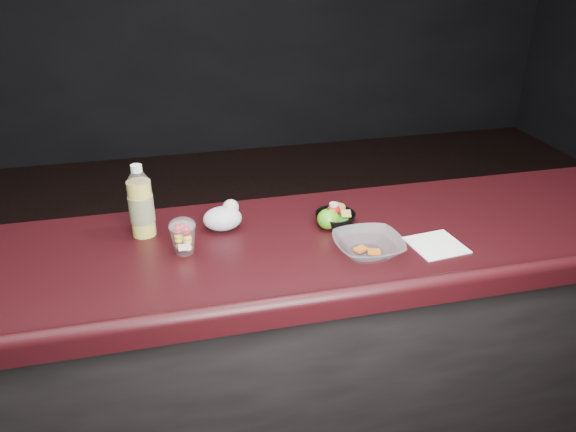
% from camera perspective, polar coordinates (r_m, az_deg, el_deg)
% --- Properties ---
extents(counter, '(4.06, 0.71, 1.02)m').
position_cam_1_polar(counter, '(2.11, -0.90, -14.93)').
color(counter, black).
rests_on(counter, ground).
extents(lemonade_bottle, '(0.08, 0.08, 0.25)m').
position_cam_1_polar(lemonade_bottle, '(1.89, -14.69, 0.98)').
color(lemonade_bottle, gold).
rests_on(lemonade_bottle, counter).
extents(fruit_cup, '(0.08, 0.08, 0.12)m').
position_cam_1_polar(fruit_cup, '(1.77, -10.62, -1.94)').
color(fruit_cup, white).
rests_on(fruit_cup, counter).
extents(green_apple, '(0.08, 0.08, 0.08)m').
position_cam_1_polar(green_apple, '(1.90, 4.10, -0.31)').
color(green_apple, '#32840F').
rests_on(green_apple, counter).
extents(plastic_bag, '(0.13, 0.11, 0.10)m').
position_cam_1_polar(plastic_bag, '(1.90, -6.56, -0.11)').
color(plastic_bag, silver).
rests_on(plastic_bag, counter).
extents(snack_bowl, '(0.16, 0.16, 0.08)m').
position_cam_1_polar(snack_bowl, '(1.93, 4.80, -0.18)').
color(snack_bowl, black).
rests_on(snack_bowl, counter).
extents(takeout_bowl, '(0.22, 0.22, 0.05)m').
position_cam_1_polar(takeout_bowl, '(1.77, 8.14, -3.04)').
color(takeout_bowl, silver).
rests_on(takeout_bowl, counter).
extents(paper_napkin, '(0.18, 0.18, 0.00)m').
position_cam_1_polar(paper_napkin, '(1.86, 14.83, -2.86)').
color(paper_napkin, white).
rests_on(paper_napkin, counter).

